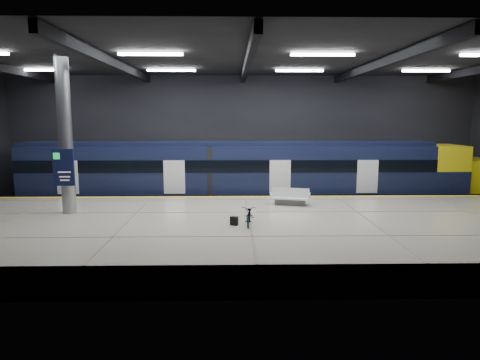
{
  "coord_description": "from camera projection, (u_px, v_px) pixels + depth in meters",
  "views": [
    {
      "loc": [
        -0.74,
        -19.91,
        5.32
      ],
      "look_at": [
        -0.3,
        1.5,
        2.2
      ],
      "focal_mm": 32.0,
      "sensor_mm": 36.0,
      "label": 1
    }
  ],
  "objects": [
    {
      "name": "ground",
      "position": [
        247.0,
        230.0,
        20.48
      ],
      "size": [
        30.0,
        30.0,
        0.0
      ],
      "primitive_type": "plane",
      "color": "black",
      "rests_on": "ground"
    },
    {
      "name": "room_shell",
      "position": [
        247.0,
        109.0,
        19.66
      ],
      "size": [
        30.1,
        16.1,
        8.05
      ],
      "color": "black",
      "rests_on": "ground"
    },
    {
      "name": "platform",
      "position": [
        249.0,
        233.0,
        17.93
      ],
      "size": [
        30.0,
        11.0,
        1.1
      ],
      "primitive_type": "cube",
      "color": "beige",
      "rests_on": "ground"
    },
    {
      "name": "safety_strip",
      "position": [
        245.0,
        197.0,
        23.05
      ],
      "size": [
        30.0,
        0.4,
        0.01
      ],
      "primitive_type": "cube",
      "color": "yellow",
      "rests_on": "platform"
    },
    {
      "name": "rails",
      "position": [
        244.0,
        205.0,
        25.91
      ],
      "size": [
        30.0,
        1.52,
        0.16
      ],
      "color": "gray",
      "rests_on": "ground"
    },
    {
      "name": "train",
      "position": [
        257.0,
        173.0,
        25.64
      ],
      "size": [
        29.4,
        2.84,
        3.79
      ],
      "color": "black",
      "rests_on": "ground"
    },
    {
      "name": "bench",
      "position": [
        290.0,
        199.0,
        20.88
      ],
      "size": [
        2.03,
        1.24,
        0.83
      ],
      "rotation": [
        0.0,
        0.0,
        -0.26
      ],
      "color": "#595B60",
      "rests_on": "platform"
    },
    {
      "name": "bicycle",
      "position": [
        249.0,
        215.0,
        16.92
      ],
      "size": [
        0.69,
        1.6,
        0.82
      ],
      "primitive_type": "imported",
      "rotation": [
        0.0,
        0.0,
        -0.09
      ],
      "color": "#99999E",
      "rests_on": "platform"
    },
    {
      "name": "pannier_bag",
      "position": [
        234.0,
        221.0,
        16.94
      ],
      "size": [
        0.35,
        0.29,
        0.35
      ],
      "primitive_type": "cube",
      "rotation": [
        0.0,
        0.0,
        -0.42
      ],
      "color": "black",
      "rests_on": "platform"
    },
    {
      "name": "info_column",
      "position": [
        65.0,
        138.0,
        18.66
      ],
      "size": [
        0.9,
        0.78,
        6.9
      ],
      "color": "#9EA0A5",
      "rests_on": "platform"
    }
  ]
}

